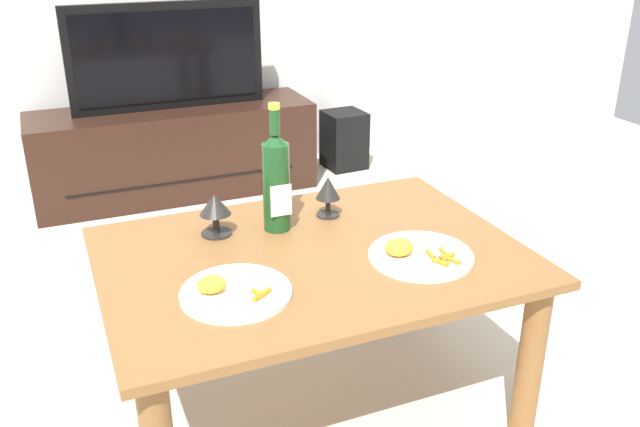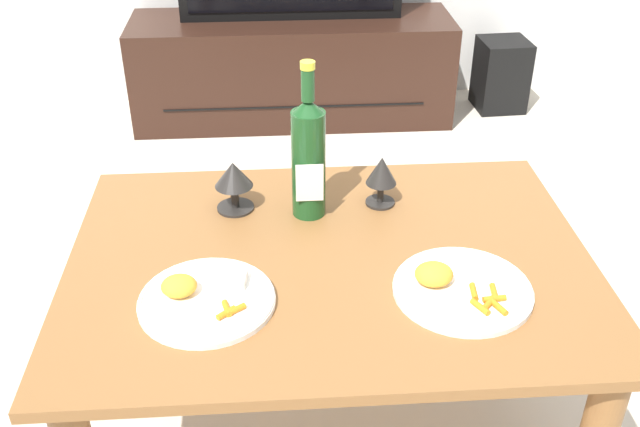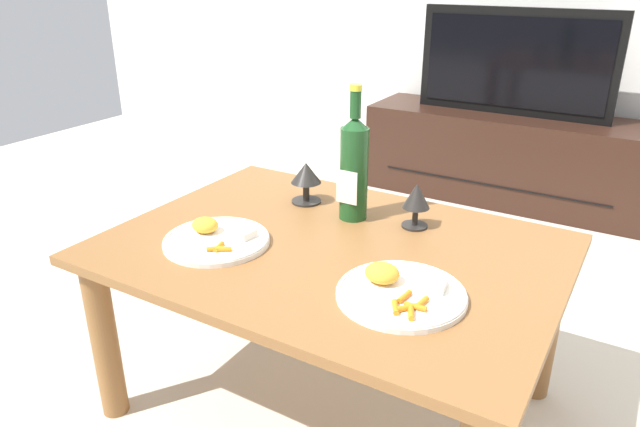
{
  "view_description": "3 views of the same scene",
  "coord_description": "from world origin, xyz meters",
  "px_view_note": "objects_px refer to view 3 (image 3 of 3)",
  "views": [
    {
      "loc": [
        -0.61,
        -1.52,
        1.32
      ],
      "look_at": [
        0.04,
        0.05,
        0.58
      ],
      "focal_mm": 38.3,
      "sensor_mm": 36.0,
      "label": 1
    },
    {
      "loc": [
        -0.11,
        -1.26,
        1.39
      ],
      "look_at": [
        -0.02,
        0.09,
        0.55
      ],
      "focal_mm": 40.82,
      "sensor_mm": 36.0,
      "label": 2
    },
    {
      "loc": [
        0.65,
        -1.14,
        1.14
      ],
      "look_at": [
        -0.04,
        0.02,
        0.56
      ],
      "focal_mm": 32.66,
      "sensor_mm": 36.0,
      "label": 3
    }
  ],
  "objects_px": {
    "wine_bottle": "(354,166)",
    "dinner_plate_left": "(216,238)",
    "goblet_left": "(306,176)",
    "goblet_right": "(416,199)",
    "dining_table": "(331,274)",
    "tv_stand": "(504,157)",
    "dinner_plate_right": "(400,291)",
    "tv_screen": "(516,62)"
  },
  "relations": [
    {
      "from": "tv_screen",
      "to": "goblet_right",
      "type": "height_order",
      "value": "tv_screen"
    },
    {
      "from": "tv_stand",
      "to": "wine_bottle",
      "type": "xyz_separation_m",
      "value": [
        -0.02,
        -1.65,
        0.42
      ]
    },
    {
      "from": "tv_screen",
      "to": "dinner_plate_left",
      "type": "relative_size",
      "value": 3.53
    },
    {
      "from": "tv_stand",
      "to": "wine_bottle",
      "type": "height_order",
      "value": "wine_bottle"
    },
    {
      "from": "goblet_left",
      "to": "dining_table",
      "type": "bearing_deg",
      "value": -45.67
    },
    {
      "from": "dining_table",
      "to": "wine_bottle",
      "type": "relative_size",
      "value": 3.02
    },
    {
      "from": "dining_table",
      "to": "wine_bottle",
      "type": "xyz_separation_m",
      "value": [
        -0.03,
        0.18,
        0.24
      ]
    },
    {
      "from": "tv_stand",
      "to": "goblet_left",
      "type": "height_order",
      "value": "goblet_left"
    },
    {
      "from": "wine_bottle",
      "to": "goblet_right",
      "type": "distance_m",
      "value": 0.19
    },
    {
      "from": "dinner_plate_left",
      "to": "dining_table",
      "type": "bearing_deg",
      "value": 28.41
    },
    {
      "from": "goblet_left",
      "to": "dinner_plate_left",
      "type": "height_order",
      "value": "goblet_left"
    },
    {
      "from": "goblet_right",
      "to": "dinner_plate_right",
      "type": "xyz_separation_m",
      "value": [
        0.11,
        -0.35,
        -0.07
      ]
    },
    {
      "from": "dinner_plate_left",
      "to": "dinner_plate_right",
      "type": "distance_m",
      "value": 0.5
    },
    {
      "from": "dinner_plate_right",
      "to": "goblet_right",
      "type": "bearing_deg",
      "value": 107.56
    },
    {
      "from": "dining_table",
      "to": "goblet_right",
      "type": "bearing_deg",
      "value": 57.1
    },
    {
      "from": "goblet_right",
      "to": "dining_table",
      "type": "bearing_deg",
      "value": -122.9
    },
    {
      "from": "dining_table",
      "to": "dinner_plate_right",
      "type": "distance_m",
      "value": 0.3
    },
    {
      "from": "tv_stand",
      "to": "goblet_left",
      "type": "bearing_deg",
      "value": -96.7
    },
    {
      "from": "tv_stand",
      "to": "goblet_left",
      "type": "xyz_separation_m",
      "value": [
        -0.19,
        -1.62,
        0.35
      ]
    },
    {
      "from": "tv_screen",
      "to": "dinner_plate_right",
      "type": "bearing_deg",
      "value": -82.35
    },
    {
      "from": "dinner_plate_right",
      "to": "dinner_plate_left",
      "type": "bearing_deg",
      "value": 179.99
    },
    {
      "from": "tv_screen",
      "to": "dinner_plate_right",
      "type": "distance_m",
      "value": 2.0
    },
    {
      "from": "wine_bottle",
      "to": "goblet_left",
      "type": "height_order",
      "value": "wine_bottle"
    },
    {
      "from": "wine_bottle",
      "to": "dinner_plate_left",
      "type": "bearing_deg",
      "value": -124.59
    },
    {
      "from": "wine_bottle",
      "to": "tv_stand",
      "type": "bearing_deg",
      "value": 89.36
    },
    {
      "from": "goblet_left",
      "to": "goblet_right",
      "type": "height_order",
      "value": "same"
    },
    {
      "from": "tv_stand",
      "to": "goblet_right",
      "type": "relative_size",
      "value": 11.31
    },
    {
      "from": "goblet_left",
      "to": "goblet_right",
      "type": "bearing_deg",
      "value": -0.0
    },
    {
      "from": "dinner_plate_left",
      "to": "goblet_right",
      "type": "bearing_deg",
      "value": 41.72
    },
    {
      "from": "tv_stand",
      "to": "dinner_plate_right",
      "type": "distance_m",
      "value": 2.01
    },
    {
      "from": "dining_table",
      "to": "goblet_left",
      "type": "distance_m",
      "value": 0.34
    },
    {
      "from": "dining_table",
      "to": "wine_bottle",
      "type": "height_order",
      "value": "wine_bottle"
    },
    {
      "from": "tv_stand",
      "to": "dinner_plate_right",
      "type": "bearing_deg",
      "value": -82.36
    },
    {
      "from": "goblet_left",
      "to": "dinner_plate_left",
      "type": "distance_m",
      "value": 0.36
    },
    {
      "from": "dining_table",
      "to": "wine_bottle",
      "type": "bearing_deg",
      "value": 100.88
    },
    {
      "from": "tv_screen",
      "to": "wine_bottle",
      "type": "bearing_deg",
      "value": -90.64
    },
    {
      "from": "tv_stand",
      "to": "dinner_plate_right",
      "type": "relative_size",
      "value": 5.03
    },
    {
      "from": "tv_screen",
      "to": "goblet_right",
      "type": "bearing_deg",
      "value": -84.58
    },
    {
      "from": "dinner_plate_left",
      "to": "dinner_plate_right",
      "type": "xyz_separation_m",
      "value": [
        0.5,
        -0.0,
        0.0
      ]
    },
    {
      "from": "dining_table",
      "to": "tv_stand",
      "type": "bearing_deg",
      "value": 90.52
    },
    {
      "from": "tv_screen",
      "to": "goblet_left",
      "type": "bearing_deg",
      "value": -96.71
    },
    {
      "from": "wine_bottle",
      "to": "goblet_right",
      "type": "bearing_deg",
      "value": 9.92
    }
  ]
}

